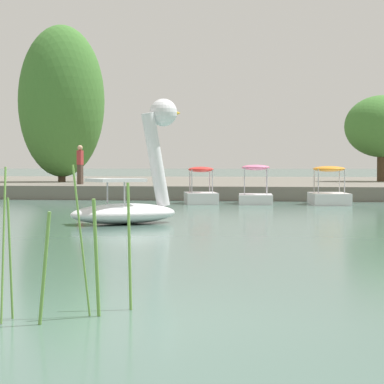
{
  "coord_description": "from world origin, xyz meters",
  "views": [
    {
      "loc": [
        2.07,
        -6.79,
        1.41
      ],
      "look_at": [
        -1.46,
        16.41,
        0.61
      ],
      "focal_mm": 72.95,
      "sensor_mm": 36.0,
      "label": 1
    }
  ],
  "objects_px": {
    "swan_boat": "(133,192)",
    "tree_willow_near_path": "(61,101)",
    "person_on_path": "(80,164)",
    "pedal_boat_orange": "(329,192)",
    "pedal_boat_red": "(201,192)",
    "pedal_boat_pink": "(256,193)",
    "tree_broadleaf_left": "(382,127)"
  },
  "relations": [
    {
      "from": "swan_boat",
      "to": "tree_willow_near_path",
      "type": "relative_size",
      "value": 0.38
    },
    {
      "from": "person_on_path",
      "to": "tree_willow_near_path",
      "type": "bearing_deg",
      "value": 116.76
    },
    {
      "from": "pedal_boat_orange",
      "to": "tree_willow_near_path",
      "type": "distance_m",
      "value": 17.05
    },
    {
      "from": "swan_boat",
      "to": "pedal_boat_red",
      "type": "xyz_separation_m",
      "value": [
        0.24,
        10.19,
        -0.36
      ]
    },
    {
      "from": "swan_boat",
      "to": "pedal_boat_pink",
      "type": "bearing_deg",
      "value": 77.62
    },
    {
      "from": "swan_boat",
      "to": "pedal_boat_orange",
      "type": "height_order",
      "value": "swan_boat"
    },
    {
      "from": "tree_broadleaf_left",
      "to": "person_on_path",
      "type": "height_order",
      "value": "tree_broadleaf_left"
    },
    {
      "from": "pedal_boat_red",
      "to": "tree_broadleaf_left",
      "type": "relative_size",
      "value": 0.46
    },
    {
      "from": "pedal_boat_orange",
      "to": "person_on_path",
      "type": "relative_size",
      "value": 1.34
    },
    {
      "from": "swan_boat",
      "to": "tree_willow_near_path",
      "type": "xyz_separation_m",
      "value": [
        -8.34,
        19.96,
        3.92
      ]
    },
    {
      "from": "pedal_boat_red",
      "to": "tree_willow_near_path",
      "type": "height_order",
      "value": "tree_willow_near_path"
    },
    {
      "from": "swan_boat",
      "to": "person_on_path",
      "type": "distance_m",
      "value": 16.25
    },
    {
      "from": "tree_willow_near_path",
      "to": "swan_boat",
      "type": "bearing_deg",
      "value": -67.32
    },
    {
      "from": "pedal_boat_orange",
      "to": "tree_broadleaf_left",
      "type": "xyz_separation_m",
      "value": [
        3.05,
        13.28,
        3.01
      ]
    },
    {
      "from": "pedal_boat_orange",
      "to": "swan_boat",
      "type": "bearing_deg",
      "value": -115.92
    },
    {
      "from": "tree_willow_near_path",
      "to": "pedal_boat_orange",
      "type": "bearing_deg",
      "value": -36.42
    },
    {
      "from": "swan_boat",
      "to": "person_on_path",
      "type": "relative_size",
      "value": 1.76
    },
    {
      "from": "pedal_boat_red",
      "to": "pedal_boat_pink",
      "type": "bearing_deg",
      "value": 3.5
    },
    {
      "from": "swan_boat",
      "to": "pedal_boat_pink",
      "type": "distance_m",
      "value": 10.57
    },
    {
      "from": "pedal_boat_orange",
      "to": "pedal_boat_pink",
      "type": "bearing_deg",
      "value": 176.73
    },
    {
      "from": "pedal_boat_red",
      "to": "swan_boat",
      "type": "bearing_deg",
      "value": -91.34
    },
    {
      "from": "tree_willow_near_path",
      "to": "pedal_boat_red",
      "type": "bearing_deg",
      "value": -48.7
    },
    {
      "from": "pedal_boat_pink",
      "to": "tree_broadleaf_left",
      "type": "distance_m",
      "value": 14.64
    },
    {
      "from": "tree_willow_near_path",
      "to": "tree_broadleaf_left",
      "type": "distance_m",
      "value": 16.74
    },
    {
      "from": "pedal_boat_orange",
      "to": "pedal_boat_red",
      "type": "height_order",
      "value": "pedal_boat_orange"
    },
    {
      "from": "swan_boat",
      "to": "tree_willow_near_path",
      "type": "height_order",
      "value": "tree_willow_near_path"
    },
    {
      "from": "pedal_boat_pink",
      "to": "person_on_path",
      "type": "xyz_separation_m",
      "value": [
        -8.17,
        4.81,
        1.1
      ]
    },
    {
      "from": "pedal_boat_red",
      "to": "tree_broadleaf_left",
      "type": "xyz_separation_m",
      "value": [
        7.75,
        13.25,
        3.03
      ]
    },
    {
      "from": "pedal_boat_pink",
      "to": "tree_broadleaf_left",
      "type": "xyz_separation_m",
      "value": [
        5.72,
        13.13,
        3.05
      ]
    },
    {
      "from": "pedal_boat_orange",
      "to": "person_on_path",
      "type": "height_order",
      "value": "person_on_path"
    },
    {
      "from": "pedal_boat_red",
      "to": "tree_willow_near_path",
      "type": "relative_size",
      "value": 0.27
    },
    {
      "from": "swan_boat",
      "to": "tree_broadleaf_left",
      "type": "relative_size",
      "value": 0.66
    }
  ]
}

